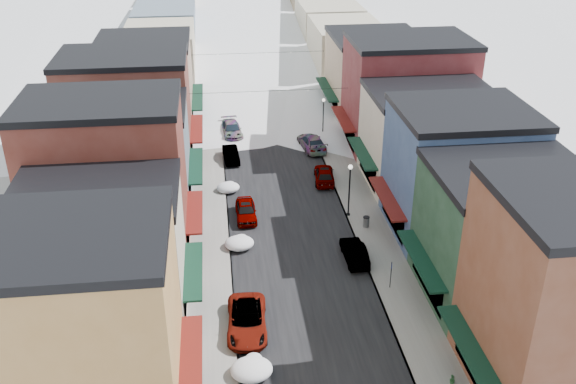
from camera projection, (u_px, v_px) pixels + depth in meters
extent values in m
cube|color=black|center=(257.00, 89.00, 86.18)|extent=(10.00, 160.00, 0.01)
cube|color=gray|center=(207.00, 90.00, 85.46)|extent=(3.20, 160.00, 0.15)
cube|color=gray|center=(305.00, 87.00, 86.84)|extent=(3.20, 160.00, 0.15)
cube|color=slate|center=(219.00, 90.00, 85.63)|extent=(0.10, 160.00, 0.15)
cube|color=slate|center=(294.00, 87.00, 86.68)|extent=(0.10, 160.00, 0.15)
cube|color=#C68C48|center=(78.00, 333.00, 32.79)|extent=(10.00, 8.50, 11.00)
cube|color=black|center=(59.00, 237.00, 30.17)|extent=(10.20, 8.70, 0.50)
cube|color=maroon|center=(191.00, 359.00, 34.42)|extent=(1.20, 7.22, 0.15)
cube|color=beige|center=(103.00, 259.00, 40.76)|extent=(10.00, 8.00, 9.00)
cube|color=black|center=(93.00, 193.00, 38.60)|extent=(10.20, 8.20, 0.50)
cube|color=black|center=(193.00, 270.00, 41.93)|extent=(1.20, 6.80, 0.15)
cube|color=maroon|center=(109.00, 183.00, 47.10)|extent=(11.00, 8.00, 12.00)
cube|color=black|center=(97.00, 102.00, 44.25)|extent=(11.20, 8.20, 0.50)
cube|color=maroon|center=(195.00, 212.00, 49.01)|extent=(1.20, 6.80, 0.15)
cube|color=slate|center=(130.00, 158.00, 55.46)|extent=(10.00, 9.00, 8.50)
cube|color=black|center=(124.00, 109.00, 53.41)|extent=(10.20, 9.20, 0.50)
cube|color=black|center=(196.00, 166.00, 56.52)|extent=(1.20, 7.65, 0.15)
cube|color=maroon|center=(128.00, 112.00, 62.86)|extent=(12.00, 9.00, 10.50)
cube|color=black|center=(121.00, 57.00, 60.36)|extent=(12.20, 9.20, 0.50)
cube|color=maroon|center=(197.00, 129.00, 64.48)|extent=(1.20, 7.65, 0.15)
cube|color=#967A62|center=(146.00, 85.00, 72.04)|extent=(10.00, 11.00, 9.50)
cube|color=black|center=(142.00, 41.00, 69.76)|extent=(10.20, 11.20, 0.50)
cube|color=black|center=(197.00, 97.00, 73.33)|extent=(1.20, 9.35, 0.15)
cube|color=black|center=(470.00, 349.00, 35.12)|extent=(1.20, 7.65, 0.15)
cube|color=#1D3D27|center=(504.00, 238.00, 43.07)|extent=(10.00, 9.00, 9.00)
cube|color=black|center=(515.00, 174.00, 40.91)|extent=(10.20, 9.20, 0.50)
cube|color=black|center=(421.00, 260.00, 43.08)|extent=(1.20, 7.65, 0.15)
cube|color=#334A75|center=(457.00, 174.00, 50.80)|extent=(10.00, 9.00, 10.00)
cube|color=black|center=(466.00, 111.00, 48.41)|extent=(10.20, 9.20, 0.50)
cube|color=maroon|center=(387.00, 198.00, 51.04)|extent=(1.20, 7.65, 0.15)
cube|color=beige|center=(427.00, 140.00, 59.15)|extent=(11.00, 9.00, 8.50)
cube|color=black|center=(432.00, 93.00, 57.11)|extent=(11.20, 9.20, 0.50)
cube|color=black|center=(362.00, 153.00, 58.99)|extent=(1.20, 7.65, 0.15)
cube|color=maroon|center=(407.00, 95.00, 66.60)|extent=(12.00, 9.00, 11.00)
cube|color=black|center=(411.00, 40.00, 63.98)|extent=(12.20, 9.20, 0.50)
cube|color=maroon|center=(343.00, 119.00, 66.95)|extent=(1.20, 7.65, 0.15)
cube|color=tan|center=(374.00, 77.00, 75.79)|extent=(10.00, 11.00, 9.00)
cube|color=black|center=(376.00, 37.00, 73.63)|extent=(10.20, 11.20, 0.50)
cube|color=black|center=(327.00, 89.00, 75.80)|extent=(1.20, 9.35, 0.15)
cube|color=gray|center=(161.00, 59.00, 84.83)|extent=(9.00, 13.00, 8.00)
cube|color=gray|center=(346.00, 53.00, 87.44)|extent=(9.00, 13.00, 8.00)
cube|color=gray|center=(166.00, 34.00, 97.21)|extent=(9.00, 13.00, 8.00)
cube|color=gray|center=(328.00, 29.00, 99.82)|extent=(9.00, 13.00, 8.00)
cube|color=gray|center=(170.00, 15.00, 109.59)|extent=(9.00, 13.00, 8.00)
cube|color=gray|center=(315.00, 11.00, 112.20)|extent=(9.00, 13.00, 8.00)
cube|color=gray|center=(174.00, 0.00, 121.97)|extent=(9.00, 13.00, 8.00)
cylinder|color=black|center=(270.00, 91.00, 65.68)|extent=(16.40, 0.04, 0.04)
cylinder|color=black|center=(258.00, 53.00, 78.94)|extent=(16.40, 0.04, 0.04)
imported|color=silver|center=(247.00, 320.00, 41.21)|extent=(2.77, 5.54, 1.51)
imported|color=#95979C|center=(246.00, 211.00, 54.33)|extent=(1.76, 4.27, 1.45)
imported|color=black|center=(231.00, 155.00, 64.98)|extent=(1.76, 4.18, 1.34)
imported|color=#A7AAB0|center=(232.00, 129.00, 70.93)|extent=(2.54, 5.28, 1.48)
imported|color=black|center=(354.00, 252.00, 48.56)|extent=(1.58, 4.33, 1.42)
imported|color=#9FA2A8|center=(324.00, 174.00, 60.61)|extent=(2.29, 4.68, 1.54)
imported|color=black|center=(312.00, 142.00, 67.59)|extent=(2.90, 5.61, 1.56)
imported|color=gray|center=(251.00, 106.00, 77.64)|extent=(2.40, 4.86, 1.60)
imported|color=silver|center=(263.00, 63.00, 95.06)|extent=(2.55, 5.25, 1.44)
cylinder|color=black|center=(391.00, 275.00, 44.96)|extent=(0.06, 0.06, 2.12)
cube|color=navy|center=(392.00, 266.00, 44.61)|extent=(0.06, 0.29, 0.38)
cylinder|color=#5C5F62|center=(366.00, 222.00, 52.88)|extent=(0.50, 0.50, 0.87)
cylinder|color=black|center=(366.00, 217.00, 52.67)|extent=(0.54, 0.54, 0.06)
cylinder|color=black|center=(348.00, 214.00, 54.83)|extent=(0.33, 0.33, 0.11)
cylinder|color=black|center=(349.00, 192.00, 53.87)|extent=(0.13, 0.13, 4.35)
sphere|color=white|center=(350.00, 167.00, 52.80)|extent=(0.39, 0.39, 0.39)
cylinder|color=black|center=(323.00, 135.00, 70.89)|extent=(0.30, 0.30, 0.10)
cylinder|color=black|center=(323.00, 119.00, 70.01)|extent=(0.12, 0.12, 3.97)
sphere|color=white|center=(324.00, 100.00, 69.04)|extent=(0.36, 0.36, 0.36)
imported|color=#255228|center=(452.00, 379.00, 36.91)|extent=(0.44, 0.44, 0.56)
ellipsoid|color=white|center=(251.00, 370.00, 37.49)|extent=(2.50, 2.12, 1.06)
ellipsoid|color=white|center=(254.00, 359.00, 38.69)|extent=(1.07, 0.96, 0.54)
ellipsoid|color=white|center=(239.00, 243.00, 50.10)|extent=(2.30, 1.95, 0.97)
ellipsoid|color=white|center=(241.00, 238.00, 51.29)|extent=(0.98, 0.89, 0.49)
ellipsoid|color=white|center=(228.00, 188.00, 58.83)|extent=(2.11, 1.79, 0.89)
ellipsoid|color=white|center=(230.00, 184.00, 60.01)|extent=(0.90, 0.81, 0.45)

